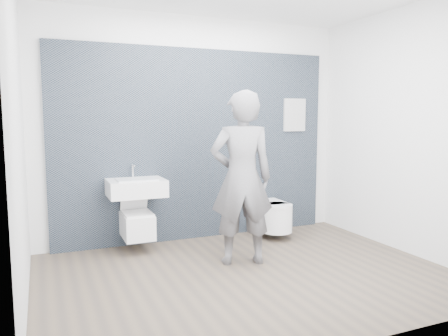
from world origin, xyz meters
name	(u,v)px	position (x,y,z in m)	size (l,w,h in m)	color
ground	(247,274)	(0.00, 0.00, 0.00)	(4.00, 4.00, 0.00)	brown
room_shell	(249,98)	(0.00, 0.00, 1.74)	(4.00, 4.00, 4.00)	silver
tile_wall	(198,237)	(0.00, 1.47, 0.00)	(3.60, 0.06, 2.40)	black
washbasin	(136,187)	(-0.85, 1.20, 0.75)	(0.64, 0.48, 0.48)	white
toilet_square	(137,223)	(-0.85, 1.20, 0.32)	(0.33, 0.48, 0.63)	white
toilet_rounded	(272,216)	(0.89, 1.11, 0.28)	(0.39, 0.66, 0.36)	white
info_placard	(292,227)	(1.40, 1.43, 0.00)	(0.33, 0.03, 0.44)	white
visitor	(242,178)	(0.09, 0.34, 0.91)	(0.67, 0.44, 1.83)	slate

